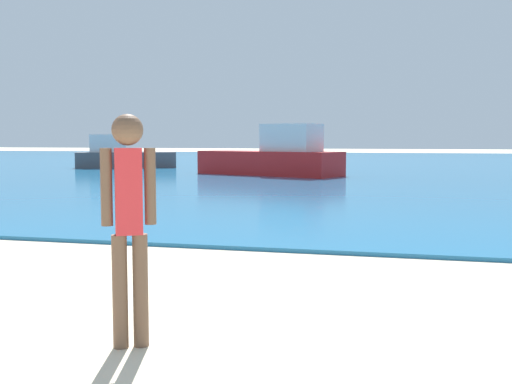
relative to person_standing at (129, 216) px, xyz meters
The scene contains 4 objects.
water 34.10m from the person_standing, 89.07° to the left, with size 160.00×60.00×0.06m, color #1E6B9E.
person_standing is the anchor object (origin of this frame).
boat_near 21.25m from the person_standing, 99.59° to the left, with size 6.52×4.16×2.12m.
boat_far 28.47m from the person_standing, 116.51° to the left, with size 5.30×3.70×1.73m.
Camera 1 is at (1.48, 3.75, 1.58)m, focal length 43.15 mm.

